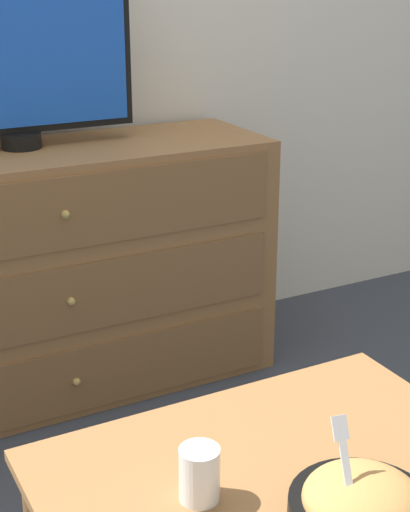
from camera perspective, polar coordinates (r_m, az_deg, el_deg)
name	(u,v)px	position (r m, az deg, el deg)	size (l,w,h in m)	color
dresser	(48,275)	(2.39, -11.38, -1.39)	(1.36, 0.44, 0.76)	olive
tv	(13,50)	(2.29, -13.77, 14.33)	(0.68, 0.12, 0.52)	black
takeout_bowl	(362,505)	(1.24, 11.37, -17.34)	(0.22, 0.22, 0.16)	black
drink_cup	(198,477)	(1.26, -0.52, -15.81)	(0.06, 0.06, 0.09)	beige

